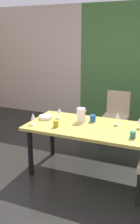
% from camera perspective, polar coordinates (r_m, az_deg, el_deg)
% --- Properties ---
extents(ground_plane, '(6.01, 5.70, 0.02)m').
position_cam_1_polar(ground_plane, '(3.61, -6.88, -14.66)').
color(ground_plane, black).
extents(back_panel_interior, '(2.57, 0.10, 2.56)m').
position_cam_1_polar(back_panel_interior, '(6.39, -8.42, 11.37)').
color(back_panel_interior, beige).
rests_on(back_panel_interior, ground_plane).
extents(dining_table, '(1.84, 0.87, 0.72)m').
position_cam_1_polar(dining_table, '(3.38, 5.73, -4.64)').
color(dining_table, '#AE9C43').
rests_on(dining_table, ground_plane).
extents(chair_head_far, '(0.44, 0.45, 0.92)m').
position_cam_1_polar(chair_head_far, '(4.62, 10.56, -0.35)').
color(chair_head_far, tan).
rests_on(chair_head_far, ground_plane).
extents(wine_glass_east, '(0.07, 0.07, 0.18)m').
position_cam_1_polar(wine_glass_east, '(3.44, 10.86, -0.77)').
color(wine_glass_east, silver).
rests_on(wine_glass_east, dining_table).
extents(wine_glass_south, '(0.08, 0.08, 0.15)m').
position_cam_1_polar(wine_glass_south, '(3.37, 15.78, -1.83)').
color(wine_glass_south, silver).
rests_on(wine_glass_south, dining_table).
extents(wine_glass_north, '(0.07, 0.07, 0.15)m').
position_cam_1_polar(wine_glass_north, '(3.66, -2.47, 0.29)').
color(wine_glass_north, silver).
rests_on(wine_glass_north, dining_table).
extents(wine_glass_west, '(0.06, 0.06, 0.16)m').
position_cam_1_polar(wine_glass_west, '(3.42, -8.45, -1.05)').
color(wine_glass_west, silver).
rests_on(wine_glass_west, dining_table).
extents(serving_bowl_corner, '(0.19, 0.19, 0.05)m').
position_cam_1_polar(serving_bowl_corner, '(3.66, -5.56, -1.19)').
color(serving_bowl_corner, silver).
rests_on(serving_bowl_corner, dining_table).
extents(cup_center, '(0.08, 0.08, 0.09)m').
position_cam_1_polar(cup_center, '(3.53, 5.23, -1.45)').
color(cup_center, '#19469A').
rests_on(cup_center, dining_table).
extents(cup_near_window, '(0.07, 0.07, 0.08)m').
position_cam_1_polar(cup_near_window, '(3.04, 14.14, -5.06)').
color(cup_near_window, '#326D60').
rests_on(cup_near_window, dining_table).
extents(cup_rear, '(0.07, 0.07, 0.09)m').
position_cam_1_polar(cup_rear, '(3.31, -3.24, -2.70)').
color(cup_rear, '#A6881E').
rests_on(cup_rear, dining_table).
extents(pitcher_front, '(0.13, 0.12, 0.20)m').
position_cam_1_polar(pitcher_front, '(3.49, 2.56, -0.69)').
color(pitcher_front, white).
rests_on(pitcher_front, dining_table).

